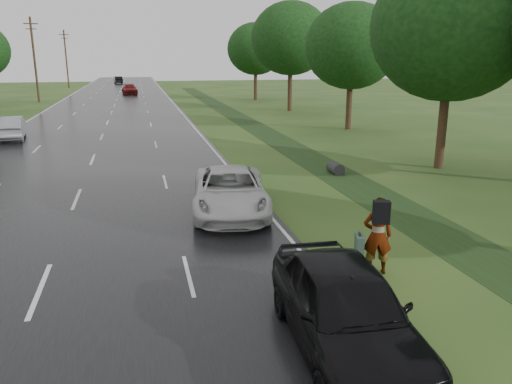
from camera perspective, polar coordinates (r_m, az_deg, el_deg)
The scene contains 18 objects.
ground at distance 13.05m, azimuth -23.45°, elevation -10.36°, with size 220.00×220.00×0.00m, color #284A1A.
road at distance 56.95m, azimuth -15.98°, elevation 9.20°, with size 14.00×180.00×0.04m, color black.
edge_stripe_east at distance 57.05m, azimuth -9.11°, elevation 9.62°, with size 0.12×180.00×0.01m, color silver.
edge_stripe_west at distance 57.63m, azimuth -22.76°, elevation 8.71°, with size 0.12×180.00×0.01m, color silver.
center_line at distance 56.94m, azimuth -15.98°, elevation 9.23°, with size 0.12×180.00×0.01m, color silver.
drainage_ditch at distance 32.10m, azimuth 3.18°, elevation 5.60°, with size 2.20×120.00×0.56m.
utility_pole_far at distance 67.66m, azimuth -24.00°, elevation 13.76°, with size 1.60×0.26×10.00m.
utility_pole_distant at distance 97.35m, azimuth -20.87°, elevation 14.10°, with size 1.60×0.26×10.00m.
tree_east_b at distance 26.09m, azimuth 21.48°, elevation 17.09°, with size 7.60×7.60×10.11m.
tree_east_c at distance 38.96m, azimuth 10.89°, elevation 16.05°, with size 7.00×7.00×9.29m.
tree_east_d at distance 51.98m, azimuth 3.99°, elevation 17.10°, with size 8.00×8.00×10.76m.
tree_east_f at distance 65.39m, azimuth -0.05°, elevation 16.04°, with size 7.20×7.20×9.62m.
pedestrian at distance 12.94m, azimuth 13.62°, elevation -4.74°, with size 0.97×0.98×2.01m.
white_pickup at distance 17.51m, azimuth -2.97°, elevation 0.10°, with size 2.53×5.50×1.53m, color silver.
dark_sedan at distance 9.55m, azimuth 10.15°, elevation -12.85°, with size 2.02×5.03×1.71m, color black.
silver_sedan at distance 37.24m, azimuth -26.26°, elevation 6.60°, with size 1.63×4.68×1.54m, color gray.
far_car_red at distance 77.92m, azimuth -14.25°, elevation 11.32°, with size 2.03×5.00×1.45m, color maroon.
far_car_dark at distance 111.00m, azimuth -15.47°, elevation 12.25°, with size 1.54×4.42×1.46m, color black.
Camera 1 is at (2.49, -11.64, 5.34)m, focal length 35.00 mm.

